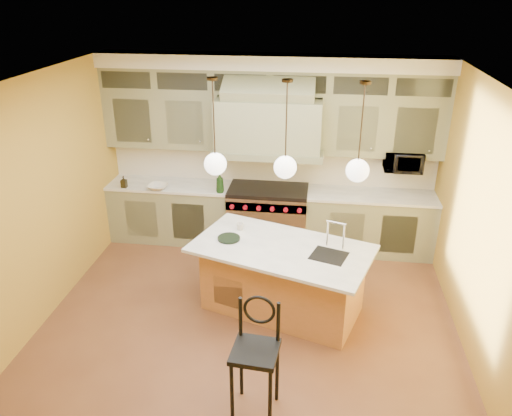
# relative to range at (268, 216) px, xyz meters

# --- Properties ---
(floor) EXTENTS (5.00, 5.00, 0.00)m
(floor) POSITION_rel_range_xyz_m (0.00, -2.14, -0.49)
(floor) COLOR brown
(floor) RESTS_ON ground
(ceiling) EXTENTS (5.00, 5.00, 0.00)m
(ceiling) POSITION_rel_range_xyz_m (0.00, -2.14, 2.41)
(ceiling) COLOR white
(ceiling) RESTS_ON wall_back
(wall_back) EXTENTS (5.00, 0.00, 5.00)m
(wall_back) POSITION_rel_range_xyz_m (0.00, 0.36, 0.96)
(wall_back) COLOR #B88F32
(wall_back) RESTS_ON ground
(wall_front) EXTENTS (5.00, 0.00, 5.00)m
(wall_front) POSITION_rel_range_xyz_m (0.00, -4.64, 0.96)
(wall_front) COLOR #B88F32
(wall_front) RESTS_ON ground
(wall_left) EXTENTS (0.00, 5.00, 5.00)m
(wall_left) POSITION_rel_range_xyz_m (-2.50, -2.14, 0.96)
(wall_left) COLOR #B88F32
(wall_left) RESTS_ON ground
(wall_right) EXTENTS (0.00, 5.00, 5.00)m
(wall_right) POSITION_rel_range_xyz_m (2.50, -2.14, 0.96)
(wall_right) COLOR #B88F32
(wall_right) RESTS_ON ground
(back_cabinetry) EXTENTS (5.00, 0.77, 2.90)m
(back_cabinetry) POSITION_rel_range_xyz_m (0.00, 0.09, 0.94)
(back_cabinetry) COLOR gray
(back_cabinetry) RESTS_ON floor
(range) EXTENTS (1.20, 0.74, 0.96)m
(range) POSITION_rel_range_xyz_m (0.00, 0.00, 0.00)
(range) COLOR silver
(range) RESTS_ON floor
(kitchen_island) EXTENTS (2.36, 1.74, 1.35)m
(kitchen_island) POSITION_rel_range_xyz_m (0.38, -1.70, -0.01)
(kitchen_island) COLOR #AD753D
(kitchen_island) RESTS_ON floor
(counter_stool) EXTENTS (0.46, 0.46, 1.21)m
(counter_stool) POSITION_rel_range_xyz_m (0.26, -3.35, 0.21)
(counter_stool) COLOR black
(counter_stool) RESTS_ON floor
(microwave) EXTENTS (0.54, 0.37, 0.30)m
(microwave) POSITION_rel_range_xyz_m (1.95, 0.11, 0.96)
(microwave) COLOR black
(microwave) RESTS_ON back_cabinetry
(oil_bottle_a) EXTENTS (0.13, 0.13, 0.31)m
(oil_bottle_a) POSITION_rel_range_xyz_m (-0.70, -0.22, 0.61)
(oil_bottle_a) COLOR black
(oil_bottle_a) RESTS_ON back_cabinetry
(oil_bottle_b) EXTENTS (0.09, 0.09, 0.18)m
(oil_bottle_b) POSITION_rel_range_xyz_m (-2.20, -0.22, 0.55)
(oil_bottle_b) COLOR black
(oil_bottle_b) RESTS_ON back_cabinetry
(fruit_bowl) EXTENTS (0.31, 0.31, 0.07)m
(fruit_bowl) POSITION_rel_range_xyz_m (-1.66, -0.22, 0.49)
(fruit_bowl) COLOR silver
(fruit_bowl) RESTS_ON back_cabinetry
(cup) EXTENTS (0.10, 0.10, 0.09)m
(cup) POSITION_rel_range_xyz_m (-0.21, -1.35, 0.48)
(cup) COLOR silver
(cup) RESTS_ON kitchen_island
(pendant_left) EXTENTS (0.26, 0.26, 1.11)m
(pendant_left) POSITION_rel_range_xyz_m (-0.43, -1.69, 1.46)
(pendant_left) COLOR #2D2319
(pendant_left) RESTS_ON ceiling
(pendant_center) EXTENTS (0.26, 0.26, 1.11)m
(pendant_center) POSITION_rel_range_xyz_m (0.37, -1.69, 1.46)
(pendant_center) COLOR #2D2319
(pendant_center) RESTS_ON ceiling
(pendant_right) EXTENTS (0.26, 0.26, 1.11)m
(pendant_right) POSITION_rel_range_xyz_m (1.17, -1.69, 1.46)
(pendant_right) COLOR #2D2319
(pendant_right) RESTS_ON ceiling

